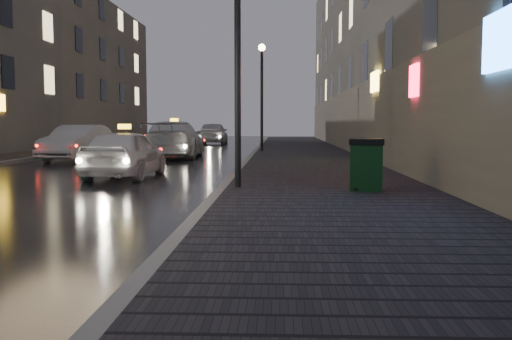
{
  "coord_description": "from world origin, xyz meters",
  "views": [
    {
      "loc": [
        2.78,
        -6.44,
        1.56
      ],
      "look_at": [
        2.42,
        2.08,
        0.85
      ],
      "focal_mm": 40.0,
      "sensor_mm": 36.0,
      "label": 1
    }
  ],
  "objects_px": {
    "taxi_near": "(125,153)",
    "car_left_mid": "(78,143)",
    "taxi_mid": "(175,140)",
    "lamp_near": "(238,33)",
    "lamp_far": "(262,84)",
    "trash_bin": "(367,164)",
    "taxi_far": "(166,136)",
    "car_far": "(213,133)"
  },
  "relations": [
    {
      "from": "taxi_far",
      "to": "car_far",
      "type": "relative_size",
      "value": 0.97
    },
    {
      "from": "car_left_mid",
      "to": "taxi_mid",
      "type": "distance_m",
      "value": 4.16
    },
    {
      "from": "taxi_mid",
      "to": "car_far",
      "type": "xyz_separation_m",
      "value": [
        -0.11,
        15.61,
        -0.0
      ]
    },
    {
      "from": "lamp_near",
      "to": "taxi_near",
      "type": "bearing_deg",
      "value": 134.85
    },
    {
      "from": "lamp_far",
      "to": "car_left_mid",
      "type": "bearing_deg",
      "value": -144.89
    },
    {
      "from": "taxi_far",
      "to": "car_left_mid",
      "type": "bearing_deg",
      "value": -85.06
    },
    {
      "from": "car_left_mid",
      "to": "car_far",
      "type": "distance_m",
      "value": 17.98
    },
    {
      "from": "trash_bin",
      "to": "car_far",
      "type": "relative_size",
      "value": 0.23
    },
    {
      "from": "lamp_far",
      "to": "car_far",
      "type": "bearing_deg",
      "value": 107.45
    },
    {
      "from": "trash_bin",
      "to": "taxi_far",
      "type": "height_order",
      "value": "taxi_far"
    },
    {
      "from": "trash_bin",
      "to": "taxi_near",
      "type": "distance_m",
      "value": 7.37
    },
    {
      "from": "lamp_far",
      "to": "taxi_far",
      "type": "relative_size",
      "value": 1.15
    },
    {
      "from": "lamp_near",
      "to": "taxi_far",
      "type": "bearing_deg",
      "value": 104.53
    },
    {
      "from": "car_left_mid",
      "to": "lamp_far",
      "type": "bearing_deg",
      "value": 40.98
    },
    {
      "from": "lamp_near",
      "to": "car_far",
      "type": "distance_m",
      "value": 28.8
    },
    {
      "from": "taxi_mid",
      "to": "car_far",
      "type": "distance_m",
      "value": 15.61
    },
    {
      "from": "lamp_near",
      "to": "car_left_mid",
      "type": "bearing_deg",
      "value": 124.57
    },
    {
      "from": "trash_bin",
      "to": "car_far",
      "type": "distance_m",
      "value": 29.66
    },
    {
      "from": "taxi_near",
      "to": "taxi_far",
      "type": "height_order",
      "value": "taxi_near"
    },
    {
      "from": "lamp_near",
      "to": "taxi_mid",
      "type": "xyz_separation_m",
      "value": [
        -3.79,
        12.79,
        -2.68
      ]
    },
    {
      "from": "lamp_near",
      "to": "trash_bin",
      "type": "xyz_separation_m",
      "value": [
        2.73,
        -0.51,
        -2.79
      ]
    },
    {
      "from": "lamp_near",
      "to": "trash_bin",
      "type": "height_order",
      "value": "lamp_near"
    },
    {
      "from": "trash_bin",
      "to": "taxi_mid",
      "type": "height_order",
      "value": "taxi_mid"
    },
    {
      "from": "lamp_far",
      "to": "car_left_mid",
      "type": "xyz_separation_m",
      "value": [
        -7.43,
        -5.22,
        -2.75
      ]
    },
    {
      "from": "lamp_near",
      "to": "taxi_far",
      "type": "xyz_separation_m",
      "value": [
        -7.18,
        27.71,
        -2.85
      ]
    },
    {
      "from": "taxi_mid",
      "to": "car_far",
      "type": "bearing_deg",
      "value": -92.04
    },
    {
      "from": "car_left_mid",
      "to": "taxi_mid",
      "type": "xyz_separation_m",
      "value": [
        3.64,
        2.01,
        0.07
      ]
    },
    {
      "from": "taxi_mid",
      "to": "car_far",
      "type": "height_order",
      "value": "taxi_mid"
    },
    {
      "from": "taxi_near",
      "to": "car_left_mid",
      "type": "distance_m",
      "value": 8.3
    },
    {
      "from": "taxi_mid",
      "to": "car_left_mid",
      "type": "bearing_deg",
      "value": 26.55
    },
    {
      "from": "taxi_near",
      "to": "car_left_mid",
      "type": "relative_size",
      "value": 0.91
    },
    {
      "from": "lamp_near",
      "to": "lamp_far",
      "type": "relative_size",
      "value": 1.0
    },
    {
      "from": "lamp_far",
      "to": "trash_bin",
      "type": "relative_size",
      "value": 4.9
    },
    {
      "from": "car_left_mid",
      "to": "taxi_mid",
      "type": "bearing_deg",
      "value": 34.86
    },
    {
      "from": "lamp_far",
      "to": "taxi_near",
      "type": "height_order",
      "value": "lamp_far"
    },
    {
      "from": "trash_bin",
      "to": "taxi_mid",
      "type": "bearing_deg",
      "value": 125.87
    },
    {
      "from": "car_far",
      "to": "lamp_far",
      "type": "bearing_deg",
      "value": 105.79
    },
    {
      "from": "lamp_far",
      "to": "taxi_mid",
      "type": "distance_m",
      "value": 5.64
    },
    {
      "from": "lamp_far",
      "to": "taxi_far",
      "type": "height_order",
      "value": "lamp_far"
    },
    {
      "from": "taxi_near",
      "to": "car_far",
      "type": "height_order",
      "value": "car_far"
    },
    {
      "from": "lamp_near",
      "to": "taxi_far",
      "type": "height_order",
      "value": "lamp_near"
    },
    {
      "from": "car_left_mid",
      "to": "trash_bin",
      "type": "bearing_deg",
      "value": -42.14
    }
  ]
}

